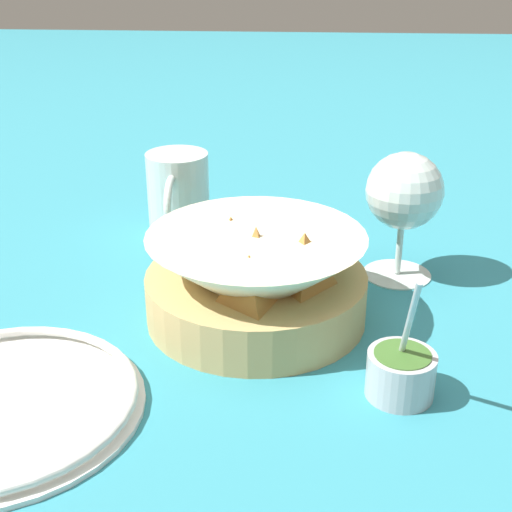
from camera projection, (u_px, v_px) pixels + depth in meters
ground_plane at (281, 317)px, 0.70m from camera, size 4.00×4.00×0.00m
food_basket at (258, 281)px, 0.68m from camera, size 0.21×0.21×0.10m
sauce_cup at (401, 372)px, 0.57m from camera, size 0.07×0.06×0.12m
wine_glass at (404, 195)px, 0.74m from camera, size 0.08×0.08×0.14m
beer_mug at (178, 197)px, 0.87m from camera, size 0.11×0.08×0.10m
side_plate at (1, 403)px, 0.56m from camera, size 0.23×0.23×0.01m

